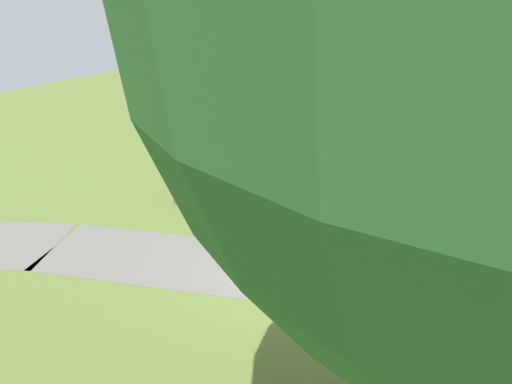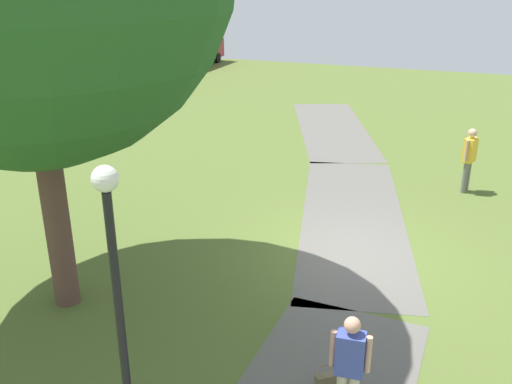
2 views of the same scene
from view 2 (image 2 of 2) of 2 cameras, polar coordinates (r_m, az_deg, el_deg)
ground_plane at (r=11.88m, az=9.29°, el=-6.26°), size 48.00×48.00×0.00m
footpath_segment_mid at (r=13.60m, az=9.79°, el=-2.52°), size 8.33×4.12×0.01m
footpath_segment_far at (r=21.11m, az=7.77°, el=6.42°), size 8.32×5.05×0.01m
lamp_post at (r=6.32m, az=-13.94°, el=-9.76°), size 0.28×0.28×3.73m
woman_with_handbag at (r=7.46m, az=9.47°, el=-16.76°), size 0.27×0.52×1.59m
man_near_boulder at (r=15.60m, az=20.83°, el=3.47°), size 0.48×0.36×1.72m
handbag_on_grass at (r=8.38m, az=7.17°, el=-18.46°), size 0.38×0.38×0.31m
parked_wagon_silver at (r=25.81m, az=-18.53°, el=10.15°), size 4.33×1.93×1.56m
parked_sedan_grey at (r=29.73m, az=-11.48°, el=12.23°), size 4.04×1.78×1.56m
delivery_van at (r=35.07m, az=-6.88°, el=14.66°), size 5.28×2.51×2.30m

